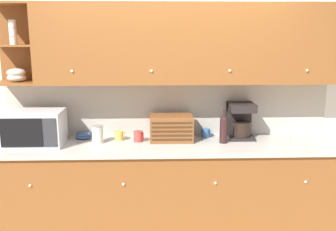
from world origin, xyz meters
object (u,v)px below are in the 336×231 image
at_px(storage_canister, 98,134).
at_px(mug_blue_second, 206,133).
at_px(mug, 119,136).
at_px(mug_patterned_third, 139,136).
at_px(bowl_stack_on_counter, 84,135).
at_px(wine_bottle, 224,128).
at_px(coffee_maker, 240,120).
at_px(bread_box, 171,128).
at_px(microwave, 34,128).

relative_size(storage_canister, mug_blue_second, 1.73).
height_order(mug, mug_patterned_third, mug_patterned_third).
bearing_deg(mug_blue_second, bowl_stack_on_counter, -179.92).
bearing_deg(wine_bottle, storage_canister, 178.41).
bearing_deg(coffee_maker, mug_patterned_third, -173.88).
bearing_deg(bread_box, wine_bottle, -10.82).
height_order(microwave, mug_blue_second, microwave).
distance_m(microwave, storage_canister, 0.61).
bearing_deg(storage_canister, mug_blue_second, 9.16).
relative_size(storage_canister, bread_box, 0.41).
bearing_deg(wine_bottle, mug, 172.35).
bearing_deg(mug, microwave, -169.61).
bearing_deg(mug, mug_patterned_third, -17.35).
relative_size(bowl_stack_on_counter, wine_bottle, 0.49).
xyz_separation_m(mug, coffee_maker, (1.25, 0.05, 0.14)).
relative_size(microwave, mug, 5.33).
bearing_deg(coffee_maker, microwave, -174.48).
bearing_deg(bread_box, mug, 175.49).
xyz_separation_m(microwave, mug_patterned_third, (1.00, 0.09, -0.12)).
height_order(mug_patterned_third, wine_bottle, wine_bottle).
height_order(mug_patterned_third, coffee_maker, coffee_maker).
xyz_separation_m(storage_canister, coffee_maker, (1.45, 0.16, 0.10)).
distance_m(mug_patterned_third, mug_blue_second, 0.71).
xyz_separation_m(mug, mug_patterned_third, (0.20, -0.06, 0.01)).
height_order(bowl_stack_on_counter, mug, mug).
height_order(microwave, bowl_stack_on_counter, microwave).
height_order(bowl_stack_on_counter, mug_patterned_third, mug_patterned_third).
distance_m(mug_patterned_third, coffee_maker, 1.07).
relative_size(microwave, coffee_maker, 1.51).
xyz_separation_m(microwave, bowl_stack_on_counter, (0.43, 0.22, -0.13)).
bearing_deg(coffee_maker, mug_blue_second, 176.70).
bearing_deg(bowl_stack_on_counter, wine_bottle, -8.41).
relative_size(microwave, wine_bottle, 1.65).
bearing_deg(mug_blue_second, coffee_maker, -3.30).
height_order(microwave, mug_patterned_third, microwave).
bearing_deg(coffee_maker, mug, -177.67).
distance_m(bread_box, coffee_maker, 0.73).
bearing_deg(microwave, storage_canister, 4.00).
xyz_separation_m(mug, bread_box, (0.53, -0.04, 0.08)).
height_order(mug_patterned_third, bread_box, bread_box).
bearing_deg(mug_blue_second, mug_patterned_third, -169.15).
distance_m(bowl_stack_on_counter, storage_canister, 0.25).
xyz_separation_m(bread_box, wine_bottle, (0.51, -0.10, 0.02)).
xyz_separation_m(storage_canister, mug_patterned_third, (0.40, 0.04, -0.04)).
relative_size(microwave, bread_box, 1.29).
bearing_deg(mug_patterned_third, coffee_maker, 6.12).
relative_size(bread_box, wine_bottle, 1.28).
xyz_separation_m(bread_box, mug_blue_second, (0.37, 0.11, -0.09)).
bearing_deg(storage_canister, coffee_maker, 6.14).
bearing_deg(mug_blue_second, bread_box, -162.78).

